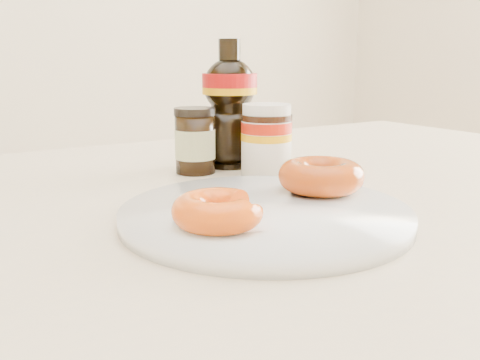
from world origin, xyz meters
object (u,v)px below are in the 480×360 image
plate (265,214)px  donut_whole (321,176)px  nutella_jar (266,137)px  syrup_bottle (230,104)px  dining_table (262,246)px  dark_jar (195,141)px  donut_bitten (218,211)px

plate → donut_whole: size_ratio=3.02×
nutella_jar → syrup_bottle: syrup_bottle is taller
nutella_jar → dining_table: bearing=-127.8°
syrup_bottle → plate: bearing=-113.8°
plate → dark_jar: 0.26m
dark_jar → donut_bitten: bearing=-113.5°
dining_table → donut_whole: 0.15m
plate → nutella_jar: nutella_jar is taller
donut_bitten → syrup_bottle: 0.36m
dining_table → dark_jar: (-0.03, 0.13, 0.13)m
donut_whole → donut_bitten: bearing=-162.7°
plate → donut_whole: donut_whole is taller
syrup_bottle → donut_whole: bearing=-95.4°
donut_whole → syrup_bottle: syrup_bottle is taller
dining_table → dark_jar: size_ratio=14.47×
syrup_bottle → dark_jar: size_ratio=2.02×
dining_table → plate: (-0.08, -0.13, 0.09)m
plate → nutella_jar: 0.23m
donut_whole → plate: bearing=-165.6°
dining_table → donut_whole: bearing=-82.2°
plate → dark_jar: bearing=78.9°
donut_bitten → donut_whole: 0.18m
plate → dining_table: bearing=56.4°
dining_table → donut_whole: (0.01, -0.10, 0.12)m
syrup_bottle → donut_bitten: bearing=-122.8°
donut_whole → nutella_jar: bearing=78.6°
dining_table → dark_jar: dark_jar is taller
donut_bitten → donut_whole: bearing=0.4°
plate → donut_bitten: 0.08m
donut_bitten → syrup_bottle: syrup_bottle is taller
dining_table → syrup_bottle: 0.24m
dining_table → nutella_jar: nutella_jar is taller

